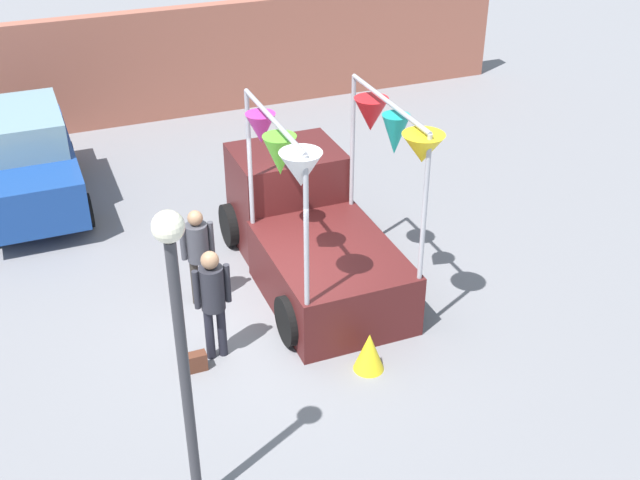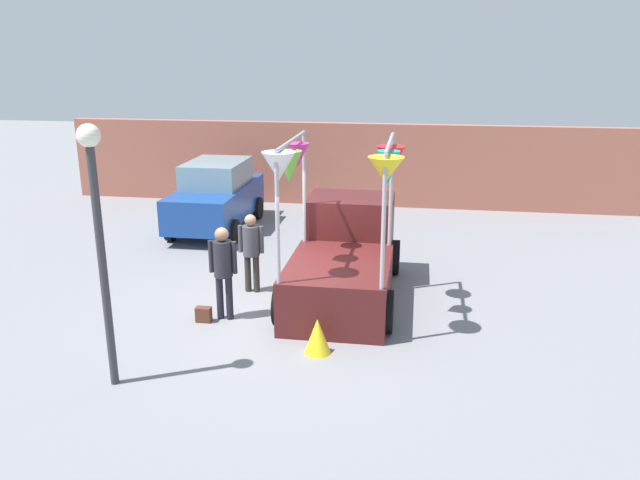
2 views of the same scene
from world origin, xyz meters
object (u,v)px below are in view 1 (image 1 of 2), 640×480
at_px(handbag, 197,362).
at_px(parked_car, 26,159).
at_px(person_vendor, 198,248).
at_px(folded_kite_bundle_sunflower, 369,352).
at_px(vendor_truck, 308,224).
at_px(street_lamp, 179,328).
at_px(person_customer, 213,295).

bearing_deg(handbag, parked_car, 105.60).
relative_size(person_vendor, folded_kite_bundle_sunflower, 2.73).
bearing_deg(vendor_truck, handbag, -142.82).
relative_size(parked_car, folded_kite_bundle_sunflower, 6.67).
xyz_separation_m(street_lamp, folded_kite_bundle_sunflower, (2.84, 1.45, -2.22)).
bearing_deg(person_vendor, street_lamp, -105.32).
relative_size(parked_car, person_vendor, 2.44).
bearing_deg(street_lamp, parked_car, 97.52).
relative_size(street_lamp, folded_kite_bundle_sunflower, 6.43).
distance_m(parked_car, person_vendor, 4.95).
bearing_deg(street_lamp, person_customer, 69.77).
xyz_separation_m(vendor_truck, street_lamp, (-2.97, -4.14, 1.62)).
xyz_separation_m(person_customer, street_lamp, (-0.93, -2.53, 1.46)).
height_order(handbag, street_lamp, street_lamp).
bearing_deg(person_customer, folded_kite_bundle_sunflower, -29.52).
xyz_separation_m(vendor_truck, person_customer, (-2.04, -1.61, 0.17)).
bearing_deg(person_vendor, person_customer, -95.91).
bearing_deg(person_customer, handbag, -150.26).
height_order(person_customer, handbag, person_customer).
bearing_deg(street_lamp, folded_kite_bundle_sunflower, 27.00).
relative_size(vendor_truck, person_vendor, 2.53).
distance_m(handbag, folded_kite_bundle_sunflower, 2.43).
bearing_deg(vendor_truck, person_vendor, -173.78).
distance_m(person_vendor, street_lamp, 4.36).
distance_m(vendor_truck, person_vendor, 1.91).
bearing_deg(handbag, person_vendor, 72.85).
relative_size(handbag, street_lamp, 0.07).
distance_m(person_vendor, folded_kite_bundle_sunflower, 3.13).
bearing_deg(handbag, street_lamp, -104.04).
relative_size(person_customer, handbag, 6.28).
bearing_deg(vendor_truck, parked_car, 133.93).
relative_size(person_vendor, street_lamp, 0.43).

